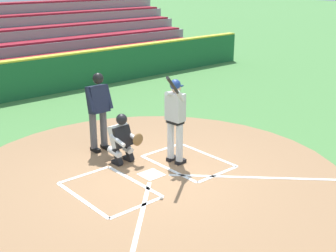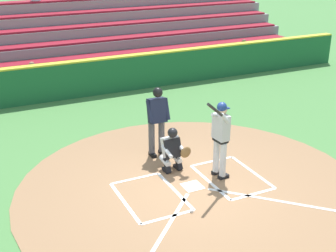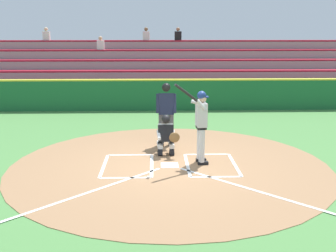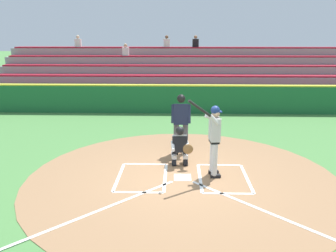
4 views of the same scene
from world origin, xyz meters
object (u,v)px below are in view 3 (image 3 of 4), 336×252
Objects in this scene: catcher at (166,134)px; baseball at (148,177)px; plate_umpire at (166,110)px; batter at (201,122)px.

baseball is (0.47, 1.86, -0.55)m from catcher.
catcher is at bearing 88.78° from plate_umpire.
batter is 1.88× the size of catcher.
batter reaches higher than baseball.
catcher is 1.99m from baseball.
catcher is at bearing -42.26° from batter.
batter is 1.90m from plate_umpire.
catcher reaches higher than baseball.
baseball is at bearing 80.09° from plate_umpire.
catcher is 15.27× the size of baseball.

